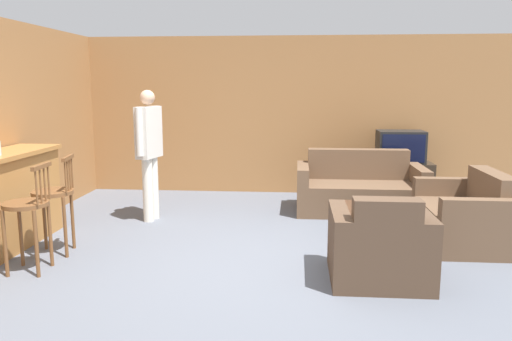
{
  "coord_description": "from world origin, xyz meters",
  "views": [
    {
      "loc": [
        0.36,
        -4.72,
        1.81
      ],
      "look_at": [
        -0.11,
        0.83,
        0.85
      ],
      "focal_mm": 35.0,
      "sensor_mm": 36.0,
      "label": 1
    }
  ],
  "objects_px": {
    "couch_far": "(359,190)",
    "book_on_table": "(378,207)",
    "coffee_table": "(372,213)",
    "tv": "(400,147)",
    "person_by_window": "(149,147)",
    "tv_unit": "(399,181)",
    "armchair_near": "(380,248)",
    "loveseat_right": "(466,217)",
    "bar_chair_mid": "(54,199)",
    "bar_chair_near": "(28,212)"
  },
  "relations": [
    {
      "from": "coffee_table",
      "to": "tv",
      "type": "height_order",
      "value": "tv"
    },
    {
      "from": "bar_chair_near",
      "to": "coffee_table",
      "type": "relative_size",
      "value": 1.18
    },
    {
      "from": "loveseat_right",
      "to": "tv",
      "type": "xyz_separation_m",
      "value": [
        -0.33,
        2.22,
        0.54
      ]
    },
    {
      "from": "bar_chair_mid",
      "to": "loveseat_right",
      "type": "relative_size",
      "value": 0.79
    },
    {
      "from": "loveseat_right",
      "to": "book_on_table",
      "type": "height_order",
      "value": "loveseat_right"
    },
    {
      "from": "couch_far",
      "to": "tv_unit",
      "type": "relative_size",
      "value": 1.77
    },
    {
      "from": "coffee_table",
      "to": "bar_chair_near",
      "type": "bearing_deg",
      "value": -158.93
    },
    {
      "from": "person_by_window",
      "to": "tv",
      "type": "bearing_deg",
      "value": 23.38
    },
    {
      "from": "bar_chair_mid",
      "to": "person_by_window",
      "type": "xyz_separation_m",
      "value": [
        0.62,
        1.42,
        0.39
      ]
    },
    {
      "from": "armchair_near",
      "to": "loveseat_right",
      "type": "distance_m",
      "value": 1.71
    },
    {
      "from": "bar_chair_near",
      "to": "book_on_table",
      "type": "bearing_deg",
      "value": 21.55
    },
    {
      "from": "bar_chair_mid",
      "to": "armchair_near",
      "type": "xyz_separation_m",
      "value": [
        3.36,
        -0.49,
        -0.29
      ]
    },
    {
      "from": "couch_far",
      "to": "coffee_table",
      "type": "relative_size",
      "value": 1.99
    },
    {
      "from": "armchair_near",
      "to": "bar_chair_mid",
      "type": "bearing_deg",
      "value": 171.73
    },
    {
      "from": "coffee_table",
      "to": "book_on_table",
      "type": "distance_m",
      "value": 0.12
    },
    {
      "from": "loveseat_right",
      "to": "coffee_table",
      "type": "xyz_separation_m",
      "value": [
        -1.06,
        0.05,
        0.01
      ]
    },
    {
      "from": "loveseat_right",
      "to": "tv_unit",
      "type": "xyz_separation_m",
      "value": [
        -0.33,
        2.23,
        -0.01
      ]
    },
    {
      "from": "tv_unit",
      "to": "tv",
      "type": "relative_size",
      "value": 1.41
    },
    {
      "from": "bar_chair_mid",
      "to": "loveseat_right",
      "type": "height_order",
      "value": "bar_chair_mid"
    },
    {
      "from": "bar_chair_mid",
      "to": "coffee_table",
      "type": "height_order",
      "value": "bar_chair_mid"
    },
    {
      "from": "bar_chair_near",
      "to": "loveseat_right",
      "type": "bearing_deg",
      "value": 15.83
    },
    {
      "from": "book_on_table",
      "to": "person_by_window",
      "type": "relative_size",
      "value": 0.13
    },
    {
      "from": "armchair_near",
      "to": "coffee_table",
      "type": "relative_size",
      "value": 1.0
    },
    {
      "from": "tv_unit",
      "to": "book_on_table",
      "type": "relative_size",
      "value": 4.32
    },
    {
      "from": "coffee_table",
      "to": "tv",
      "type": "xyz_separation_m",
      "value": [
        0.74,
        2.17,
        0.54
      ]
    },
    {
      "from": "person_by_window",
      "to": "book_on_table",
      "type": "bearing_deg",
      "value": -10.8
    },
    {
      "from": "armchair_near",
      "to": "tv_unit",
      "type": "xyz_separation_m",
      "value": [
        0.85,
        3.46,
        -0.01
      ]
    },
    {
      "from": "tv",
      "to": "book_on_table",
      "type": "height_order",
      "value": "tv"
    },
    {
      "from": "couch_far",
      "to": "tv",
      "type": "xyz_separation_m",
      "value": [
        0.72,
        0.85,
        0.54
      ]
    },
    {
      "from": "armchair_near",
      "to": "coffee_table",
      "type": "height_order",
      "value": "armchair_near"
    },
    {
      "from": "coffee_table",
      "to": "book_on_table",
      "type": "height_order",
      "value": "book_on_table"
    },
    {
      "from": "couch_far",
      "to": "loveseat_right",
      "type": "height_order",
      "value": "couch_far"
    },
    {
      "from": "bar_chair_mid",
      "to": "tv_unit",
      "type": "height_order",
      "value": "bar_chair_mid"
    },
    {
      "from": "coffee_table",
      "to": "tv",
      "type": "relative_size",
      "value": 1.25
    },
    {
      "from": "couch_far",
      "to": "tv",
      "type": "relative_size",
      "value": 2.5
    },
    {
      "from": "bar_chair_near",
      "to": "couch_far",
      "type": "relative_size",
      "value": 0.59
    },
    {
      "from": "couch_far",
      "to": "armchair_near",
      "type": "distance_m",
      "value": 2.62
    },
    {
      "from": "couch_far",
      "to": "book_on_table",
      "type": "distance_m",
      "value": 1.27
    },
    {
      "from": "book_on_table",
      "to": "armchair_near",
      "type": "bearing_deg",
      "value": -98.01
    },
    {
      "from": "tv",
      "to": "person_by_window",
      "type": "relative_size",
      "value": 0.41
    },
    {
      "from": "tv",
      "to": "bar_chair_mid",
      "type": "bearing_deg",
      "value": -144.75
    },
    {
      "from": "loveseat_right",
      "to": "book_on_table",
      "type": "xyz_separation_m",
      "value": [
        -0.98,
        0.12,
        0.07
      ]
    },
    {
      "from": "couch_far",
      "to": "tv",
      "type": "distance_m",
      "value": 1.24
    },
    {
      "from": "bar_chair_mid",
      "to": "tv",
      "type": "xyz_separation_m",
      "value": [
        4.21,
        2.97,
        0.25
      ]
    },
    {
      "from": "armchair_near",
      "to": "tv_unit",
      "type": "distance_m",
      "value": 3.57
    },
    {
      "from": "tv",
      "to": "person_by_window",
      "type": "distance_m",
      "value": 3.91
    },
    {
      "from": "armchair_near",
      "to": "loveseat_right",
      "type": "bearing_deg",
      "value": 46.48
    },
    {
      "from": "bar_chair_near",
      "to": "coffee_table",
      "type": "distance_m",
      "value": 3.73
    },
    {
      "from": "person_by_window",
      "to": "tv_unit",
      "type": "bearing_deg",
      "value": 23.42
    },
    {
      "from": "coffee_table",
      "to": "loveseat_right",
      "type": "bearing_deg",
      "value": -2.81
    }
  ]
}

